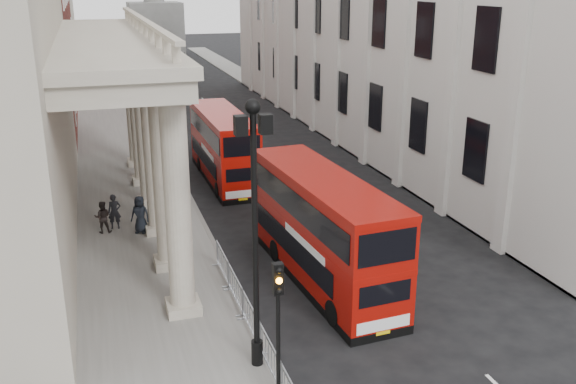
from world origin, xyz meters
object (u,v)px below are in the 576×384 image
Objects in this scene: bus_near at (323,227)px; pedestrian_b at (103,217)px; lamp_post_mid at (177,114)px; lamp_post_south at (255,220)px; pedestrian_c at (140,214)px; traffic_light at (278,308)px; bus_far at (223,145)px; lamp_post_north at (147,72)px; pedestrian_a at (114,212)px.

bus_near reaches higher than pedestrian_b.
lamp_post_mid is 5.37× the size of pedestrian_b.
pedestrian_c is (-2.49, 12.17, -3.89)m from lamp_post_south.
traffic_light is 21.87m from bus_far.
bus_near is at bearing -20.01° from pedestrian_c.
bus_near is (4.04, 5.19, -2.65)m from lamp_post_south.
lamp_post_south is at bearing -90.00° from lamp_post_mid.
lamp_post_south is 32.00m from lamp_post_north.
pedestrian_c is at bearing -127.20° from bus_far.
pedestrian_b is at bearing 133.66° from bus_near.
pedestrian_c is at bearing 101.55° from lamp_post_south.
pedestrian_c is (1.13, -0.91, 0.06)m from pedestrian_a.
lamp_post_north is (0.00, 16.00, 0.00)m from lamp_post_mid.
lamp_post_south is at bearing -131.97° from bus_near.
lamp_post_south is at bearing -99.44° from bus_far.
lamp_post_south and lamp_post_mid have the same top height.
bus_near is 6.55× the size of pedestrian_b.
lamp_post_mid and lamp_post_north have the same top height.
lamp_post_mid is 0.88× the size of bus_far.
pedestrian_a is 0.70m from pedestrian_b.
pedestrian_c is (1.70, -0.51, 0.12)m from pedestrian_b.
lamp_post_north is at bearing 109.73° from pedestrian_c.
bus_far is 5.64× the size of pedestrian_a.
lamp_post_south is 16.00m from lamp_post_mid.
pedestrian_c is at bearing 100.34° from traffic_light.
lamp_post_mid is 6.68m from pedestrian_b.
pedestrian_c reaches higher than pedestrian_a.
traffic_light is 8.26m from bus_near.
bus_near is 14.47m from bus_far.
pedestrian_c is at bearing 171.05° from pedestrian_b.
pedestrian_a is 1.45m from pedestrian_c.
pedestrian_c reaches higher than pedestrian_b.
pedestrian_a is at bearing 105.45° from lamp_post_south.
bus_far is at bearing 81.13° from lamp_post_south.
bus_far is at bearing 89.85° from bus_near.
lamp_post_south is at bearing -90.00° from lamp_post_north.
pedestrian_a is at bearing -100.81° from lamp_post_north.
bus_near reaches higher than pedestrian_a.
lamp_post_south reaches higher than pedestrian_c.
traffic_light is (0.10, -2.02, -1.80)m from lamp_post_south.
lamp_post_north is 5.37× the size of pedestrian_b.
bus_far reaches higher than pedestrian_c.
lamp_post_mid is 0.82× the size of bus_near.
bus_far is at bearing -128.40° from pedestrian_b.
lamp_post_north is at bearing 81.02° from pedestrian_a.
bus_far is (3.06, -12.37, -2.78)m from lamp_post_north.
lamp_post_mid is at bearing 40.78° from pedestrian_a.
pedestrian_c is at bearing -37.14° from pedestrian_a.
lamp_post_north reaches higher than bus_far.
bus_near is 11.07m from pedestrian_a.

